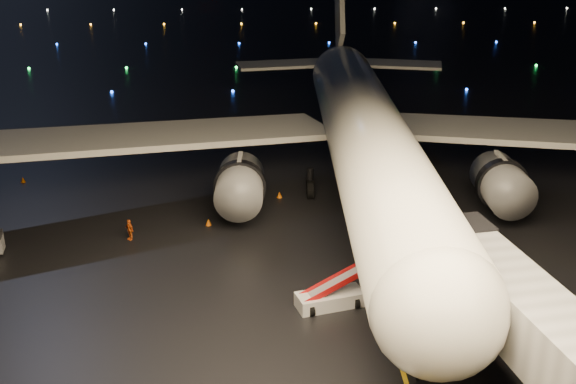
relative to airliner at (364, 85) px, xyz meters
name	(u,v)px	position (x,y,z in m)	size (l,w,h in m)	color
lane_centre	(363,240)	(-1.14, -10.94, -9.00)	(0.25, 80.00, 0.02)	gold
airliner	(364,85)	(0.00, 0.00, 0.00)	(63.60, 60.42, 18.02)	white
belt_loader	(330,285)	(-4.37, -20.21, -7.57)	(5.93, 1.62, 2.88)	silver
crew_c	(130,230)	(-18.09, -10.27, -8.21)	(0.93, 0.39, 1.59)	orange
safety_cone_0	(230,212)	(-11.01, -5.88, -8.76)	(0.45, 0.45, 0.51)	orange
safety_cone_1	(279,194)	(-7.07, -2.25, -8.75)	(0.46, 0.46, 0.52)	orange
safety_cone_2	(208,222)	(-12.58, -7.84, -8.75)	(0.46, 0.46, 0.52)	orange
safety_cone_3	(23,179)	(-29.64, 2.09, -8.75)	(0.45, 0.45, 0.51)	orange
taxiway_lights	(239,38)	(-13.14, 80.06, -8.83)	(164.00, 92.00, 0.36)	black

